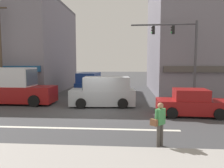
{
  "coord_description": "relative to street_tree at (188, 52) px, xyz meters",
  "views": [
    {
      "loc": [
        2.05,
        -13.51,
        3.15
      ],
      "look_at": [
        0.91,
        2.0,
        1.6
      ],
      "focal_mm": 35.0,
      "sensor_mm": 36.0,
      "label": 1
    }
  ],
  "objects": [
    {
      "name": "pedestrian_foreground_with_bag",
      "position": [
        -4.19,
        -12.38,
        -3.17
      ],
      "size": [
        0.61,
        0.56,
        1.67
      ],
      "color": "#4C4742",
      "rests_on": "ground"
    },
    {
      "name": "van_approaching_near",
      "position": [
        -7.11,
        -4.9,
        -3.11
      ],
      "size": [
        4.71,
        2.27,
        2.11
      ],
      "color": "#999EA3",
      "rests_on": "ground"
    },
    {
      "name": "building_right_corner",
      "position": [
        2.77,
        3.47,
        1.42
      ],
      "size": [
        11.2,
        12.0,
        11.09
      ],
      "color": "slate",
      "rests_on": "ground"
    },
    {
      "name": "sedan_crossing_leftbound",
      "position": [
        -1.6,
        -7.36,
        -3.41
      ],
      "size": [
        4.17,
        2.02,
        1.58
      ],
      "color": "maroon",
      "rests_on": "ground"
    },
    {
      "name": "street_tree",
      "position": [
        0.0,
        0.0,
        0.0
      ],
      "size": [
        3.26,
        3.26,
        5.77
      ],
      "color": "#4C3823",
      "rests_on": "ground"
    },
    {
      "name": "utility_pole_near_left",
      "position": [
        -15.98,
        -2.81,
        0.02
      ],
      "size": [
        1.4,
        0.22,
        7.97
      ],
      "color": "brown",
      "rests_on": "ground"
    },
    {
      "name": "box_truck_waiting_far",
      "position": [
        -13.94,
        -4.5,
        -2.87
      ],
      "size": [
        5.65,
        2.35,
        2.75
      ],
      "color": "maroon",
      "rests_on": "ground"
    },
    {
      "name": "traffic_light_mast",
      "position": [
        -1.35,
        -3.6,
        0.06
      ],
      "size": [
        4.89,
        0.36,
        6.2
      ],
      "color": "#47474C",
      "rests_on": "ground"
    },
    {
      "name": "ground_plane",
      "position": [
        -7.43,
        -6.87,
        -4.12
      ],
      "size": [
        120.0,
        120.0,
        0.0
      ],
      "primitive_type": "plane",
      "color": "#3D3D3F"
    },
    {
      "name": "van_parked_curbside",
      "position": [
        -9.24,
        1.18,
        -3.11
      ],
      "size": [
        2.27,
        4.71,
        2.11
      ],
      "color": "navy",
      "rests_on": "ground"
    },
    {
      "name": "lane_marking_stripe",
      "position": [
        -7.43,
        -10.37,
        -4.12
      ],
      "size": [
        9.0,
        0.24,
        0.01
      ],
      "primitive_type": "cube",
      "color": "silver",
      "rests_on": "ground"
    },
    {
      "name": "building_left_block",
      "position": [
        -18.04,
        3.74,
        0.72
      ],
      "size": [
        10.94,
        12.0,
        9.69
      ],
      "color": "slate",
      "rests_on": "ground"
    }
  ]
}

